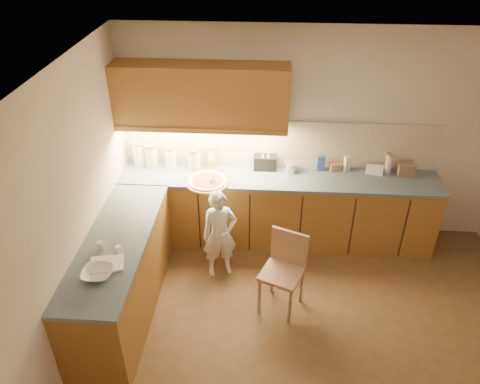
{
  "coord_description": "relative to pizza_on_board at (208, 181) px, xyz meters",
  "views": [
    {
      "loc": [
        -0.51,
        -3.06,
        3.73
      ],
      "look_at": [
        -0.8,
        1.2,
        1.0
      ],
      "focal_mm": 35.0,
      "sensor_mm": 36.0,
      "label": 1
    }
  ],
  "objects": [
    {
      "name": "child",
      "position": [
        0.18,
        -0.46,
        -0.4
      ],
      "size": [
        0.45,
        0.37,
        1.08
      ],
      "primitive_type": "imported",
      "rotation": [
        0.0,
        0.0,
        0.31
      ],
      "color": "white",
      "rests_on": "ground"
    },
    {
      "name": "tall_jar",
      "position": [
        2.1,
        0.37,
        0.11
      ],
      "size": [
        0.08,
        0.08,
        0.26
      ],
      "rotation": [
        0.0,
        0.0,
        -0.12
      ],
      "color": "beige",
      "rests_on": "l_counter"
    },
    {
      "name": "canister_a",
      "position": [
        -0.88,
        0.36,
        0.14
      ],
      "size": [
        0.16,
        0.16,
        0.32
      ],
      "rotation": [
        0.0,
        0.0,
        0.13
      ],
      "color": "silver",
      "rests_on": "l_counter"
    },
    {
      "name": "wooden_chair",
      "position": [
        0.89,
        -0.9,
        -0.43
      ],
      "size": [
        0.52,
        0.52,
        0.88
      ],
      "rotation": [
        0.0,
        0.0,
        -0.39
      ],
      "color": "tan",
      "rests_on": "ground"
    },
    {
      "name": "card_box_b",
      "position": [
        2.31,
        0.35,
        0.05
      ],
      "size": [
        0.2,
        0.16,
        0.15
      ],
      "primitive_type": "cube",
      "rotation": [
        0.0,
        0.0,
        0.06
      ],
      "color": "#987552",
      "rests_on": "l_counter"
    },
    {
      "name": "white_bottle",
      "position": [
        1.63,
        0.4,
        0.07
      ],
      "size": [
        0.08,
        0.08,
        0.19
      ],
      "primitive_type": "cube",
      "rotation": [
        0.0,
        0.0,
        0.34
      ],
      "color": "white",
      "rests_on": "l_counter"
    },
    {
      "name": "flat_pack",
      "position": [
        1.95,
        0.37,
        0.02
      ],
      "size": [
        0.22,
        0.18,
        0.08
      ],
      "primitive_type": "cube",
      "rotation": [
        0.0,
        0.0,
        -0.21
      ],
      "color": "white",
      "rests_on": "l_counter"
    },
    {
      "name": "dough_cloth",
      "position": [
        -0.72,
        -1.46,
        -0.01
      ],
      "size": [
        0.34,
        0.29,
        0.02
      ],
      "primitive_type": "cube",
      "rotation": [
        0.0,
        0.0,
        0.25
      ],
      "color": "white",
      "rests_on": "l_counter"
    },
    {
      "name": "spice_jar_b",
      "position": [
        -0.67,
        -1.28,
        0.01
      ],
      "size": [
        0.06,
        0.06,
        0.07
      ],
      "primitive_type": "cylinder",
      "rotation": [
        0.0,
        0.0,
        -0.24
      ],
      "color": "white",
      "rests_on": "l_counter"
    },
    {
      "name": "spice_jar_a",
      "position": [
        -0.85,
        -1.25,
        0.02
      ],
      "size": [
        0.06,
        0.06,
        0.08
      ],
      "primitive_type": "cylinder",
      "rotation": [
        0.0,
        0.0,
        -0.02
      ],
      "color": "silver",
      "rests_on": "l_counter"
    },
    {
      "name": "room",
      "position": [
        1.19,
        -1.49,
        0.73
      ],
      "size": [
        4.54,
        4.5,
        2.62
      ],
      "color": "brown",
      "rests_on": "ground"
    },
    {
      "name": "upper_cabinets",
      "position": [
        -0.08,
        0.33,
        0.91
      ],
      "size": [
        1.95,
        0.36,
        0.73
      ],
      "color": "#9A662C",
      "rests_on": "ground"
    },
    {
      "name": "backsplash",
      "position": [
        0.82,
        0.49,
        0.27
      ],
      "size": [
        3.75,
        0.02,
        0.58
      ],
      "primitive_type": "cube",
      "color": "beige",
      "rests_on": "l_counter"
    },
    {
      "name": "l_counter",
      "position": [
        0.27,
        -0.24,
        -0.48
      ],
      "size": [
        3.77,
        2.62,
        0.92
      ],
      "color": "#9A662C",
      "rests_on": "ground"
    },
    {
      "name": "canister_d",
      "position": [
        -0.2,
        0.33,
        0.11
      ],
      "size": [
        0.16,
        0.16,
        0.26
      ],
      "rotation": [
        0.0,
        0.0,
        -0.29
      ],
      "color": "beige",
      "rests_on": "l_counter"
    },
    {
      "name": "toaster",
      "position": [
        0.65,
        0.38,
        0.06
      ],
      "size": [
        0.27,
        0.16,
        0.18
      ],
      "rotation": [
        0.0,
        0.0,
        0.0
      ],
      "color": "black",
      "rests_on": "l_counter"
    },
    {
      "name": "canister_b",
      "position": [
        -0.72,
        0.35,
        0.13
      ],
      "size": [
        0.17,
        0.17,
        0.3
      ],
      "rotation": [
        0.0,
        0.0,
        -0.08
      ],
      "color": "beige",
      "rests_on": "l_counter"
    },
    {
      "name": "blue_box",
      "position": [
        1.31,
        0.4,
        0.07
      ],
      "size": [
        0.1,
        0.07,
        0.18
      ],
      "primitive_type": "cube",
      "rotation": [
        0.0,
        0.0,
        0.1
      ],
      "color": "#33559B",
      "rests_on": "l_counter"
    },
    {
      "name": "canister_c",
      "position": [
        -0.49,
        0.35,
        0.11
      ],
      "size": [
        0.14,
        0.14,
        0.27
      ],
      "rotation": [
        0.0,
        0.0,
        -0.33
      ],
      "color": "white",
      "rests_on": "l_counter"
    },
    {
      "name": "mixing_bowl",
      "position": [
        -0.76,
        -1.61,
        0.01
      ],
      "size": [
        0.27,
        0.27,
        0.07
      ],
      "primitive_type": "imported",
      "rotation": [
        0.0,
        0.0,
        0.01
      ],
      "color": "white",
      "rests_on": "l_counter"
    },
    {
      "name": "steel_pot",
      "position": [
        0.96,
        0.33,
        0.04
      ],
      "size": [
        0.16,
        0.16,
        0.12
      ],
      "color": "silver",
      "rests_on": "l_counter"
    },
    {
      "name": "oil_jug",
      "position": [
        0.0,
        0.41,
        0.12
      ],
      "size": [
        0.11,
        0.09,
        0.32
      ],
      "rotation": [
        0.0,
        0.0,
        0.13
      ],
      "color": "gold",
      "rests_on": "l_counter"
    },
    {
      "name": "card_box_a",
      "position": [
        1.49,
        0.41,
        0.02
      ],
      "size": [
        0.14,
        0.11,
        0.09
      ],
      "primitive_type": "cube",
      "rotation": [
        0.0,
        0.0,
        0.19
      ],
      "color": "tan",
      "rests_on": "l_counter"
    },
    {
      "name": "pizza_on_board",
      "position": [
        0.0,
        0.0,
        0.0
      ],
      "size": [
        0.5,
        0.5,
        0.2
      ],
      "rotation": [
        0.0,
        0.0,
        -0.31
      ],
      "color": "tan",
      "rests_on": "l_counter"
    }
  ]
}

